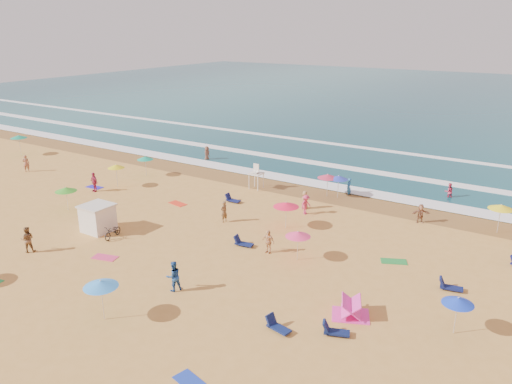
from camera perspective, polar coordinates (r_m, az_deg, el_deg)
The scene contains 12 objects.
ground at distance 39.50m, azimuth -6.88°, elevation -3.96°, with size 220.00×220.00×0.00m, color gold.
ocean at distance 115.40m, azimuth 20.88°, elevation 9.86°, with size 220.00×140.00×0.18m, color #0C4756.
wet_sand at distance 49.16m, azimuth 2.35°, elevation 0.73°, with size 220.00×220.00×0.00m, color olive.
surf_foam at distance 56.62m, azimuth 6.87°, elevation 3.11°, with size 200.00×18.70×0.05m.
cabana at distance 39.95m, azimuth -17.62°, elevation -2.93°, with size 2.00×2.00×2.00m, color white.
cabana_roof at distance 39.59m, azimuth -17.77°, elevation -1.50°, with size 2.20×2.20×0.12m, color silver.
bicycle at distance 38.59m, azimuth -16.05°, elevation -4.36°, with size 0.65×1.85×0.97m, color black.
lifeguard_stand at distance 47.91m, azimuth 0.03°, elevation 1.58°, with size 1.20×1.20×2.10m, color white, non-canonical shape.
beach_umbrellas at distance 37.57m, azimuth -6.77°, elevation -1.85°, with size 65.72×31.10×0.82m.
loungers at distance 35.17m, azimuth -4.58°, elevation -6.50°, with size 50.16×15.94×0.34m.
towels at distance 35.41m, azimuth -4.48°, elevation -6.60°, with size 41.85×24.46×0.03m.
beachgoers at distance 42.20m, azimuth -1.45°, elevation -1.17°, with size 48.72×28.79×2.13m.
Camera 1 is at (23.49, -27.99, 15.02)m, focal length 35.00 mm.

